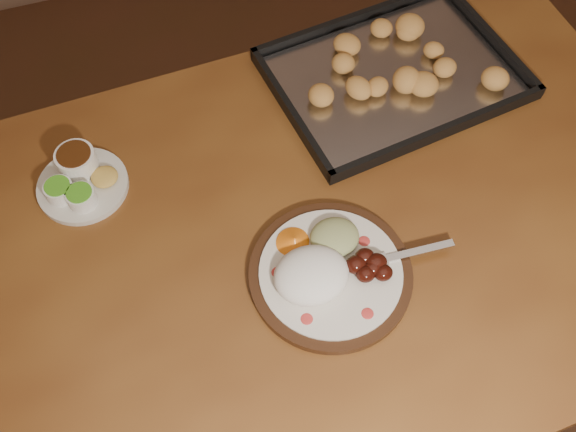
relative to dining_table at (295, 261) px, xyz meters
name	(u,v)px	position (x,y,z in m)	size (l,w,h in m)	color
dining_table	(295,261)	(0.00, 0.00, 0.00)	(1.54, 0.97, 0.75)	brown
dinner_plate	(327,270)	(0.03, -0.09, 0.12)	(0.35, 0.28, 0.06)	black
condiment_saucer	(79,180)	(-0.34, 0.22, 0.12)	(0.16, 0.16, 0.06)	beige
baking_tray	(394,73)	(0.31, 0.28, 0.11)	(0.52, 0.41, 0.05)	black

